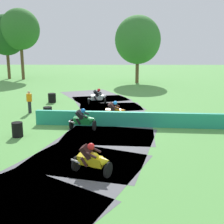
{
  "coord_description": "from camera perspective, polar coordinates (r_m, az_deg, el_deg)",
  "views": [
    {
      "loc": [
        0.15,
        -17.29,
        4.8
      ],
      "look_at": [
        -0.08,
        -0.09,
        0.9
      ],
      "focal_mm": 46.75,
      "sensor_mm": 36.0,
      "label": 1
    }
  ],
  "objects": [
    {
      "name": "ground_plane",
      "position": [
        17.94,
        0.25,
        -2.74
      ],
      "size": [
        120.0,
        120.0,
        0.0
      ],
      "primitive_type": "plane",
      "color": "#569947"
    },
    {
      "name": "track_asphalt",
      "position": [
        18.1,
        -3.96,
        -2.62
      ],
      "size": [
        10.53,
        30.48,
        0.01
      ],
      "color": "#515156",
      "rests_on": "ground"
    },
    {
      "name": "safety_barrier",
      "position": [
        18.07,
        15.58,
        -1.64
      ],
      "size": [
        19.21,
        1.81,
        0.9
      ],
      "primitive_type": "cube",
      "rotation": [
        0.0,
        0.0,
        -1.65
      ],
      "color": "#239375",
      "rests_on": "ground"
    },
    {
      "name": "motorcycle_lead_yellow",
      "position": [
        11.13,
        -3.94,
        -9.23
      ],
      "size": [
        1.67,
        1.31,
        1.43
      ],
      "color": "black",
      "rests_on": "ground"
    },
    {
      "name": "motorcycle_chase_green",
      "position": [
        16.98,
        -5.64,
        -1.49
      ],
      "size": [
        1.7,
        1.05,
        1.43
      ],
      "color": "black",
      "rests_on": "ground"
    },
    {
      "name": "motorcycle_trailing_orange",
      "position": [
        19.03,
        0.47,
        0.17
      ],
      "size": [
        1.7,
        0.84,
        1.43
      ],
      "color": "black",
      "rests_on": "ground"
    },
    {
      "name": "motorcycle_fourth_white",
      "position": [
        24.5,
        -2.78,
        3.01
      ],
      "size": [
        1.71,
        1.02,
        1.43
      ],
      "color": "black",
      "rests_on": "ground"
    },
    {
      "name": "tire_stack_mid_a",
      "position": [
        16.55,
        -18.01,
        -3.29
      ],
      "size": [
        0.58,
        0.58,
        0.8
      ],
      "color": "black",
      "rests_on": "ground"
    },
    {
      "name": "tire_stack_mid_b",
      "position": [
        21.14,
        -12.47,
        0.18
      ],
      "size": [
        0.61,
        0.61,
        0.6
      ],
      "color": "black",
      "rests_on": "ground"
    },
    {
      "name": "tire_stack_far",
      "position": [
        25.85,
        -11.65,
        2.71
      ],
      "size": [
        0.67,
        0.67,
        0.8
      ],
      "color": "black",
      "rests_on": "ground"
    },
    {
      "name": "track_marshal",
      "position": [
        22.07,
        -15.85,
        1.89
      ],
      "size": [
        0.34,
        0.24,
        1.63
      ],
      "color": "#232328",
      "rests_on": "ground"
    },
    {
      "name": "tree_far_left",
      "position": [
        45.0,
        -17.53,
        15.16
      ],
      "size": [
        5.49,
        5.49,
        10.03
      ],
      "color": "brown",
      "rests_on": "ground"
    },
    {
      "name": "tree_far_right",
      "position": [
        38.99,
        5.06,
        13.87
      ],
      "size": [
        5.92,
        5.92,
        8.7
      ],
      "color": "brown",
      "rests_on": "ground"
    },
    {
      "name": "tree_mid_rise",
      "position": [
        46.63,
        -19.99,
        13.94
      ],
      "size": [
        5.58,
        5.58,
        9.3
      ],
      "color": "brown",
      "rests_on": "ground"
    }
  ]
}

